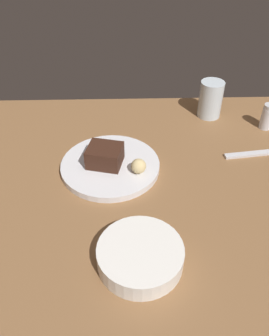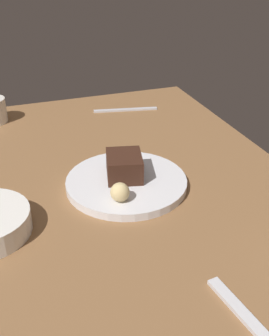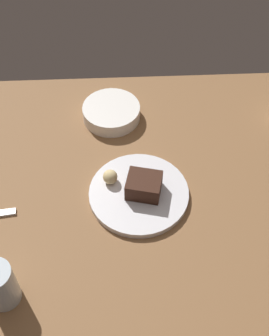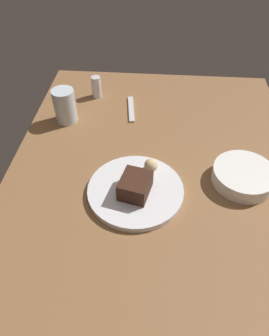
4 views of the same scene
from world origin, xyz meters
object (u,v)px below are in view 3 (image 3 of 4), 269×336
(dessert_plate, at_px, (139,194))
(water_glass, at_px, (0,285))
(chocolate_cake_slice, at_px, (144,185))
(side_bowl, at_px, (112,112))
(bread_roll, at_px, (111,177))

(dessert_plate, bearing_deg, water_glass, 40.04)
(chocolate_cake_slice, distance_m, side_bowl, 0.30)
(chocolate_cake_slice, relative_size, side_bowl, 0.50)
(dessert_plate, distance_m, chocolate_cake_slice, 0.04)
(dessert_plate, distance_m, water_glass, 0.40)
(dessert_plate, distance_m, side_bowl, 0.30)
(chocolate_cake_slice, xyz_separation_m, side_bowl, (0.08, -0.29, -0.02))
(bread_roll, height_order, side_bowl, bread_roll)
(chocolate_cake_slice, bearing_deg, side_bowl, -74.94)
(bread_roll, bearing_deg, chocolate_cake_slice, 156.50)
(dessert_plate, height_order, bread_roll, bread_roll)
(water_glass, bearing_deg, chocolate_cake_slice, -141.07)
(dessert_plate, xyz_separation_m, chocolate_cake_slice, (-0.01, -0.00, 0.03))
(dessert_plate, bearing_deg, side_bowl, -77.27)
(dessert_plate, relative_size, side_bowl, 1.52)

